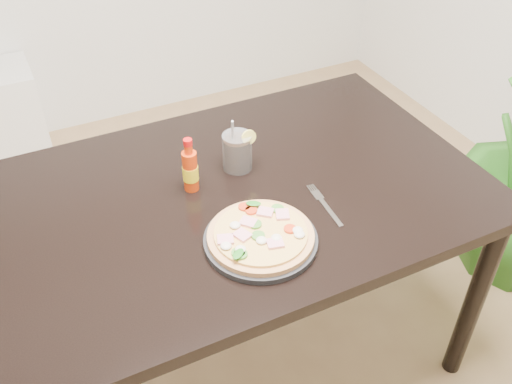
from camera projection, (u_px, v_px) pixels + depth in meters
name	position (u px, v px, depth m)	size (l,w,h in m)	color
dining_table	(238.00, 212.00, 1.67)	(1.40, 0.90, 0.75)	black
plate	(261.00, 240.00, 1.44)	(0.29, 0.29, 0.02)	black
pizza	(260.00, 235.00, 1.43)	(0.27, 0.27, 0.03)	tan
hot_sauce_bottle	(190.00, 170.00, 1.58)	(0.05, 0.05, 0.17)	red
cola_cup	(237.00, 152.00, 1.66)	(0.09, 0.09, 0.18)	black
fork	(324.00, 204.00, 1.56)	(0.03, 0.19, 0.00)	silver
plant_pot	(511.00, 238.00, 2.38)	(0.28, 0.28, 0.22)	brown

